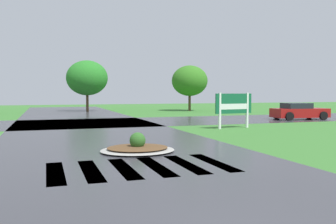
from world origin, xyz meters
The scene contains 7 objects.
asphalt_roadway centered at (0.00, 10.00, 0.00)m, with size 9.08×80.00×0.01m, color #35353A.
asphalt_cross_road centered at (0.00, 21.06, 0.00)m, with size 90.00×8.17×0.01m, color #35353A.
crosswalk_stripes centered at (0.00, 5.65, 0.00)m, with size 4.95×2.90×0.01m.
estate_billboard centered at (7.85, 14.66, 1.34)m, with size 2.47×0.41×2.06m.
median_island centered at (0.57, 8.25, 0.13)m, with size 2.61×2.34×0.68m.
car_white_sedan centered at (16.00, 19.22, 0.60)m, with size 4.35×2.28×1.27m.
background_treeline centered at (-2.78, 35.23, 3.68)m, with size 38.90×6.60×6.02m.
Camera 1 is at (-2.45, -4.10, 2.07)m, focal length 39.05 mm.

